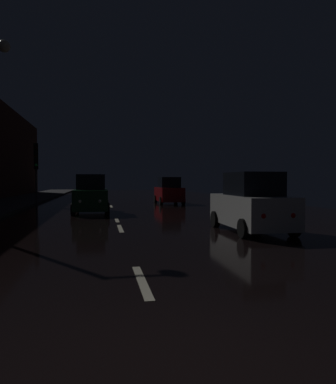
{
  "coord_description": "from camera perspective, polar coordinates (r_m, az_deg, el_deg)",
  "views": [
    {
      "loc": [
        -0.72,
        -3.46,
        1.82
      ],
      "look_at": [
        2.61,
        14.46,
        1.24
      ],
      "focal_mm": 33.94,
      "sensor_mm": 36.0,
      "label": 1
    }
  ],
  "objects": [
    {
      "name": "car_approaching_headlights",
      "position": [
        20.88,
        -12.0,
        -0.51
      ],
      "size": [
        1.98,
        4.29,
        2.16
      ],
      "rotation": [
        0.0,
        0.0,
        -1.57
      ],
      "color": "#0F3819",
      "rests_on": "ground"
    },
    {
      "name": "ground",
      "position": [
        28.02,
        -9.04,
        -1.96
      ],
      "size": [
        27.72,
        84.0,
        0.02
      ],
      "primitive_type": "cube",
      "color": "black"
    },
    {
      "name": "lane_centerline",
      "position": [
        15.83,
        -7.88,
        -4.79
      ],
      "size": [
        0.16,
        21.46,
        0.01
      ],
      "color": "beige",
      "rests_on": "ground"
    },
    {
      "name": "car_parked_right_far",
      "position": [
        28.54,
        0.14,
        0.07
      ],
      "size": [
        1.91,
        4.14,
        2.09
      ],
      "rotation": [
        0.0,
        0.0,
        1.57
      ],
      "color": "maroon",
      "rests_on": "ground"
    },
    {
      "name": "sidewalk_left",
      "position": [
        28.86,
        -24.44,
        -1.82
      ],
      "size": [
        4.4,
        84.0,
        0.15
      ],
      "primitive_type": "cube",
      "color": "#28282B",
      "rests_on": "ground"
    },
    {
      "name": "car_parked_right_near",
      "position": [
        13.27,
        12.97,
        -1.93
      ],
      "size": [
        1.94,
        4.2,
        2.11
      ],
      "rotation": [
        0.0,
        0.0,
        1.57
      ],
      "color": "silver",
      "rests_on": "ground"
    },
    {
      "name": "traffic_light_far_left",
      "position": [
        28.26,
        -20.03,
        4.63
      ],
      "size": [
        0.34,
        0.47,
        4.54
      ],
      "rotation": [
        0.0,
        0.0,
        -1.45
      ],
      "color": "#38383A",
      "rests_on": "ground"
    }
  ]
}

